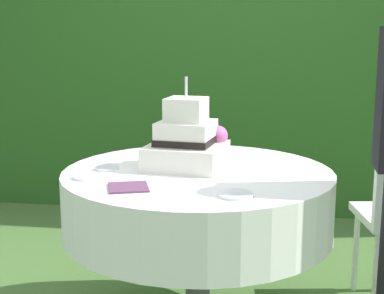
{
  "coord_description": "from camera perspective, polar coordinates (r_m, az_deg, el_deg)",
  "views": [
    {
      "loc": [
        0.34,
        -2.4,
        1.37
      ],
      "look_at": [
        -0.03,
        0.03,
        0.88
      ],
      "focal_mm": 52.81,
      "sensor_mm": 36.0,
      "label": 1
    }
  ],
  "objects": [
    {
      "name": "cake_table",
      "position": [
        2.53,
        0.59,
        -5.52
      ],
      "size": [
        1.2,
        1.2,
        0.78
      ],
      "color": "#4C4C51",
      "rests_on": "ground_plane"
    },
    {
      "name": "wedding_cake",
      "position": [
        2.54,
        -0.47,
        0.5
      ],
      "size": [
        0.37,
        0.37,
        0.41
      ],
      "color": "white",
      "rests_on": "cake_table"
    },
    {
      "name": "serving_plate_near",
      "position": [
        2.12,
        4.4,
        -4.8
      ],
      "size": [
        0.14,
        0.14,
        0.01
      ],
      "primitive_type": "cylinder",
      "color": "white",
      "rests_on": "cake_table"
    },
    {
      "name": "serving_plate_far",
      "position": [
        2.55,
        -8.58,
        -2.11
      ],
      "size": [
        0.11,
        0.11,
        0.01
      ],
      "primitive_type": "cylinder",
      "color": "white",
      "rests_on": "cake_table"
    },
    {
      "name": "napkin_stack",
      "position": [
        2.23,
        -6.46,
        -4.06
      ],
      "size": [
        0.2,
        0.2,
        0.01
      ],
      "primitive_type": "cube",
      "rotation": [
        0.0,
        0.0,
        0.33
      ],
      "color": "#603856",
      "rests_on": "cake_table"
    },
    {
      "name": "serving_plate_left",
      "position": [
        2.41,
        -10.52,
        -2.98
      ],
      "size": [
        0.12,
        0.12,
        0.01
      ],
      "primitive_type": "cylinder",
      "color": "white",
      "rests_on": "cake_table"
    },
    {
      "name": "foliage_hedge",
      "position": [
        4.54,
        4.42,
        9.73
      ],
      "size": [
        5.57,
        0.64,
        2.49
      ],
      "primitive_type": "cube",
      "color": "#28561E",
      "rests_on": "ground_plane"
    }
  ]
}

